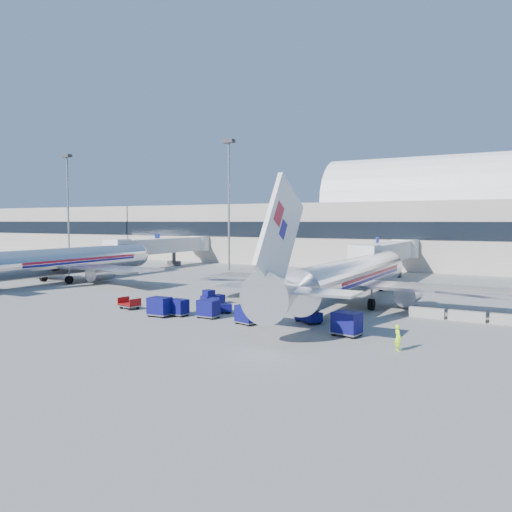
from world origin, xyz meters
The scene contains 21 objects.
ground centered at (0.00, 0.00, 0.00)m, with size 260.00×260.00×0.00m, color gray.
terminal centered at (-13.60, 55.96, 7.52)m, with size 170.00×28.15×21.00m.
airliner_main centered at (10.00, 4.51, 2.93)m, with size 32.00×37.26×12.07m.
airliner_mid centered at (-32.00, 4.51, 2.93)m, with size 32.00×37.26×12.07m.
jetbridge_near centered at (7.60, 30.81, 3.93)m, with size 4.40×27.50×6.25m.
jetbridge_mid centered at (-34.40, 30.81, 3.93)m, with size 4.40×27.50×6.25m.
mast_far_west centered at (-60.00, 30.00, 14.79)m, with size 2.00×1.20×22.60m.
mast_west centered at (-20.00, 30.00, 14.79)m, with size 2.00×1.20×22.60m.
barrier_near centered at (18.00, 2.00, 0.45)m, with size 3.00×0.55×0.90m, color #9E9E96.
barrier_mid centered at (21.30, 2.00, 0.45)m, with size 3.00×0.55×0.90m, color #9E9E96.
barrier_far centered at (24.60, 2.00, 0.45)m, with size 3.00×0.55×0.90m, color #9E9E96.
tug_lead centered at (0.52, -5.02, 0.65)m, with size 2.38×2.24×1.43m.
tug_right centered at (9.51, -5.00, 0.72)m, with size 2.69×2.25×1.57m.
tug_left centered at (-2.75, -1.24, 0.71)m, with size 1.92×2.64×1.55m.
cart_train_a centered at (0.99, -7.41, 0.86)m, with size 1.87×1.45×1.61m.
cart_train_b centered at (-1.97, -7.89, 0.81)m, with size 1.79×1.41×1.51m.
cart_train_c centered at (-3.23, -8.97, 0.93)m, with size 2.03×1.58×1.74m.
cart_solo_near centered at (5.33, -8.10, 0.85)m, with size 2.10×1.80×1.59m.
cart_solo_far centered at (14.02, -8.23, 0.97)m, with size 2.30×1.91×1.81m.
cart_open_red centered at (-8.36, -7.32, 0.39)m, with size 2.26×1.79×0.54m.
ramp_worker centered at (18.36, -10.76, 0.88)m, with size 0.64×0.42×1.76m, color #B2FF1A.
Camera 1 is at (25.72, -43.81, 8.59)m, focal length 35.00 mm.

